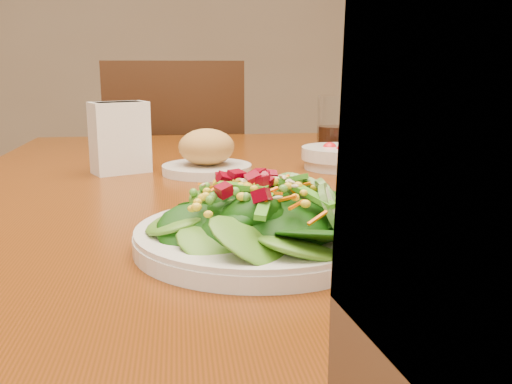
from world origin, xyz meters
TOP-DOWN VIEW (x-y plane):
  - dining_table at (0.00, 0.00)m, footprint 0.90×1.40m
  - chair_far at (-0.06, 0.90)m, footprint 0.45×0.45m
  - salad_plate at (0.04, -0.38)m, footprint 0.28×0.28m
  - bread_plate at (0.00, 0.08)m, footprint 0.17×0.17m
  - tomato_bowl at (0.26, 0.09)m, footprint 0.15×0.15m
  - drinking_glass at (0.29, 0.25)m, footprint 0.08×0.08m
  - napkin_holder at (-0.16, 0.11)m, footprint 0.12×0.09m

SIDE VIEW (x-z plane):
  - chair_far at x=-0.06m, z-range 0.03..0.99m
  - dining_table at x=0.00m, z-range 0.27..1.02m
  - tomato_bowl at x=0.26m, z-range 0.75..0.80m
  - salad_plate at x=0.04m, z-range 0.74..0.82m
  - bread_plate at x=0.00m, z-range 0.74..0.83m
  - drinking_glass at x=0.29m, z-range 0.74..0.87m
  - napkin_holder at x=-0.16m, z-range 0.75..0.89m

